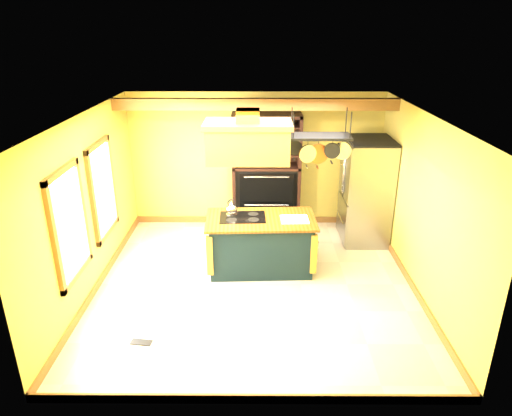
{
  "coord_description": "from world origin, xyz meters",
  "views": [
    {
      "loc": [
        0.05,
        -6.35,
        3.88
      ],
      "look_at": [
        0.02,
        0.3,
        1.2
      ],
      "focal_mm": 32.0,
      "sensor_mm": 36.0,
      "label": 1
    }
  ],
  "objects_px": {
    "kitchen_island": "(261,243)",
    "refrigerator": "(365,193)",
    "range_hood": "(248,140)",
    "pot_rack": "(320,143)",
    "hutch": "(266,186)"
  },
  "relations": [
    {
      "from": "hutch",
      "to": "pot_rack",
      "type": "bearing_deg",
      "value": -65.12
    },
    {
      "from": "refrigerator",
      "to": "kitchen_island",
      "type": "bearing_deg",
      "value": -149.54
    },
    {
      "from": "kitchen_island",
      "to": "range_hood",
      "type": "height_order",
      "value": "range_hood"
    },
    {
      "from": "kitchen_island",
      "to": "refrigerator",
      "type": "xyz_separation_m",
      "value": [
        1.97,
        1.16,
        0.47
      ]
    },
    {
      "from": "range_hood",
      "to": "refrigerator",
      "type": "height_order",
      "value": "range_hood"
    },
    {
      "from": "range_hood",
      "to": "hutch",
      "type": "distance_m",
      "value": 2.19
    },
    {
      "from": "pot_rack",
      "to": "refrigerator",
      "type": "xyz_separation_m",
      "value": [
        1.07,
        1.15,
        -1.24
      ]
    },
    {
      "from": "range_hood",
      "to": "refrigerator",
      "type": "relative_size",
      "value": 0.69
    },
    {
      "from": "kitchen_island",
      "to": "hutch",
      "type": "relative_size",
      "value": 0.79
    },
    {
      "from": "range_hood",
      "to": "pot_rack",
      "type": "xyz_separation_m",
      "value": [
        1.1,
        0.01,
        -0.05
      ]
    },
    {
      "from": "range_hood",
      "to": "hutch",
      "type": "relative_size",
      "value": 0.57
    },
    {
      "from": "kitchen_island",
      "to": "refrigerator",
      "type": "bearing_deg",
      "value": 28.17
    },
    {
      "from": "hutch",
      "to": "range_hood",
      "type": "bearing_deg",
      "value": -100.52
    },
    {
      "from": "range_hood",
      "to": "kitchen_island",
      "type": "bearing_deg",
      "value": 0.2
    },
    {
      "from": "range_hood",
      "to": "hutch",
      "type": "bearing_deg",
      "value": 79.48
    }
  ]
}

